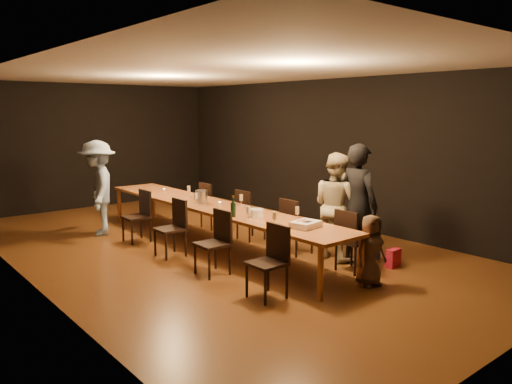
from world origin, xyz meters
TOP-DOWN VIEW (x-y plane):
  - ground at (0.00, 0.00)m, footprint 10.00×10.00m
  - room_shell at (0.00, 0.00)m, footprint 6.04×10.04m
  - table at (0.00, 0.00)m, footprint 0.90×6.00m
  - chair_right_0 at (0.85, -2.40)m, footprint 0.42×0.42m
  - chair_right_1 at (0.85, -1.20)m, footprint 0.42×0.42m
  - chair_right_2 at (0.85, 0.00)m, footprint 0.42×0.42m
  - chair_right_3 at (0.85, 1.20)m, footprint 0.42×0.42m
  - chair_left_0 at (-0.85, -2.40)m, footprint 0.42×0.42m
  - chair_left_1 at (-0.85, -1.20)m, footprint 0.42×0.42m
  - chair_left_2 at (-0.85, 0.00)m, footprint 0.42×0.42m
  - chair_left_3 at (-0.85, 1.20)m, footprint 0.42×0.42m
  - woman_birthday at (1.16, -2.22)m, footprint 0.45×0.69m
  - woman_tan at (1.15, -1.78)m, footprint 0.72×0.89m
  - man_blue at (-1.15, 2.13)m, footprint 1.05×1.33m
  - child at (0.53, -2.95)m, footprint 0.52×0.38m
  - gift_bag_red at (1.45, -2.68)m, footprint 0.25×0.14m
  - gift_bag_blue at (1.55, -2.22)m, footprint 0.21×0.14m
  - birthday_cake at (0.03, -2.21)m, footprint 0.43×0.36m
  - plate_stack at (-0.05, -1.25)m, footprint 0.28×0.28m
  - champagne_bottle at (-0.32, -1.00)m, footprint 0.09×0.09m
  - ice_bucket at (-0.04, 0.28)m, footprint 0.23×0.23m
  - wineglass_0 at (-0.25, -1.88)m, footprint 0.06×0.06m
  - wineglass_1 at (0.25, -1.82)m, footprint 0.06×0.06m
  - wineglass_2 at (-0.28, -1.33)m, footprint 0.06×0.06m
  - wineglass_3 at (0.30, -0.41)m, footprint 0.06×0.06m
  - wineglass_4 at (-0.21, 0.20)m, footprint 0.06×0.06m
  - wineglass_5 at (0.13, 0.97)m, footprint 0.06×0.06m
  - tealight_near at (0.15, -2.07)m, footprint 0.05×0.05m
  - tealight_mid at (0.15, 0.00)m, footprint 0.05×0.05m
  - tealight_far at (0.15, 1.94)m, footprint 0.05×0.05m

SIDE VIEW (x-z plane):
  - ground at x=0.00m, z-range 0.00..0.00m
  - gift_bag_blue at x=1.55m, z-range 0.00..0.26m
  - gift_bag_red at x=1.45m, z-range 0.00..0.28m
  - chair_right_0 at x=0.85m, z-range 0.00..0.93m
  - chair_right_1 at x=0.85m, z-range 0.00..0.93m
  - chair_right_2 at x=0.85m, z-range 0.00..0.93m
  - chair_right_3 at x=0.85m, z-range 0.00..0.93m
  - chair_left_0 at x=-0.85m, z-range 0.00..0.93m
  - chair_left_1 at x=-0.85m, z-range 0.00..0.93m
  - chair_left_2 at x=-0.85m, z-range 0.00..0.93m
  - chair_left_3 at x=-0.85m, z-range 0.00..0.93m
  - child at x=0.53m, z-range 0.00..0.98m
  - table at x=0.00m, z-range 0.33..1.08m
  - tealight_near at x=0.15m, z-range 0.75..0.78m
  - tealight_mid at x=0.15m, z-range 0.75..0.78m
  - tealight_far at x=0.15m, z-range 0.75..0.78m
  - birthday_cake at x=0.03m, z-range 0.75..0.84m
  - plate_stack at x=-0.05m, z-range 0.75..0.87m
  - woman_tan at x=1.15m, z-range 0.00..1.71m
  - wineglass_0 at x=-0.25m, z-range 0.75..0.96m
  - wineglass_1 at x=0.25m, z-range 0.75..0.96m
  - wineglass_2 at x=-0.28m, z-range 0.75..0.96m
  - wineglass_3 at x=0.30m, z-range 0.75..0.96m
  - wineglass_4 at x=-0.21m, z-range 0.75..0.96m
  - wineglass_5 at x=0.13m, z-range 0.75..0.96m
  - ice_bucket at x=-0.04m, z-range 0.75..0.98m
  - man_blue at x=-1.15m, z-range 0.00..1.81m
  - champagne_bottle at x=-0.32m, z-range 0.75..1.08m
  - woman_birthday at x=1.16m, z-range 0.00..1.87m
  - room_shell at x=0.00m, z-range 0.57..3.59m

